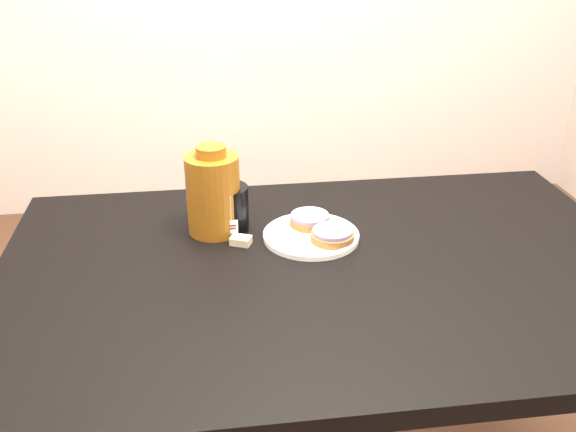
{
  "coord_description": "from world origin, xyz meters",
  "views": [
    {
      "loc": [
        -0.24,
        -1.16,
        1.44
      ],
      "look_at": [
        -0.07,
        0.12,
        0.81
      ],
      "focal_mm": 40.0,
      "sensor_mm": 36.0,
      "label": 1
    }
  ],
  "objects_px": {
    "plate": "(311,235)",
    "table": "(326,297)",
    "bagel_front": "(332,235)",
    "bagel_package": "(213,193)",
    "teabag_pouch": "(241,240)",
    "bagel_back": "(310,220)",
    "mug": "(227,208)"
  },
  "relations": [
    {
      "from": "plate",
      "to": "table",
      "type": "bearing_deg",
      "value": -84.19
    },
    {
      "from": "bagel_front",
      "to": "bagel_package",
      "type": "distance_m",
      "value": 0.29
    },
    {
      "from": "plate",
      "to": "bagel_package",
      "type": "distance_m",
      "value": 0.24
    },
    {
      "from": "teabag_pouch",
      "to": "bagel_package",
      "type": "bearing_deg",
      "value": 126.26
    },
    {
      "from": "plate",
      "to": "teabag_pouch",
      "type": "xyz_separation_m",
      "value": [
        -0.16,
        -0.01,
        0.0
      ]
    },
    {
      "from": "bagel_front",
      "to": "bagel_package",
      "type": "bearing_deg",
      "value": 157.32
    },
    {
      "from": "table",
      "to": "plate",
      "type": "bearing_deg",
      "value": 95.81
    },
    {
      "from": "table",
      "to": "teabag_pouch",
      "type": "distance_m",
      "value": 0.23
    },
    {
      "from": "bagel_back",
      "to": "bagel_package",
      "type": "height_order",
      "value": "bagel_package"
    },
    {
      "from": "teabag_pouch",
      "to": "table",
      "type": "bearing_deg",
      "value": -33.9
    },
    {
      "from": "table",
      "to": "teabag_pouch",
      "type": "xyz_separation_m",
      "value": [
        -0.17,
        0.12,
        0.09
      ]
    },
    {
      "from": "table",
      "to": "mug",
      "type": "distance_m",
      "value": 0.31
    },
    {
      "from": "table",
      "to": "bagel_package",
      "type": "height_order",
      "value": "bagel_package"
    },
    {
      "from": "plate",
      "to": "bagel_front",
      "type": "height_order",
      "value": "bagel_front"
    },
    {
      "from": "plate",
      "to": "bagel_back",
      "type": "height_order",
      "value": "bagel_back"
    },
    {
      "from": "plate",
      "to": "bagel_package",
      "type": "bearing_deg",
      "value": 162.52
    },
    {
      "from": "plate",
      "to": "mug",
      "type": "relative_size",
      "value": 1.51
    },
    {
      "from": "table",
      "to": "teabag_pouch",
      "type": "height_order",
      "value": "teabag_pouch"
    },
    {
      "from": "mug",
      "to": "teabag_pouch",
      "type": "bearing_deg",
      "value": -76.41
    },
    {
      "from": "mug",
      "to": "bagel_front",
      "type": "bearing_deg",
      "value": -30.43
    },
    {
      "from": "teabag_pouch",
      "to": "plate",
      "type": "bearing_deg",
      "value": 2.48
    },
    {
      "from": "teabag_pouch",
      "to": "bagel_package",
      "type": "xyz_separation_m",
      "value": [
        -0.06,
        0.08,
        0.09
      ]
    },
    {
      "from": "mug",
      "to": "teabag_pouch",
      "type": "relative_size",
      "value": 3.26
    },
    {
      "from": "table",
      "to": "plate",
      "type": "relative_size",
      "value": 6.34
    },
    {
      "from": "plate",
      "to": "teabag_pouch",
      "type": "distance_m",
      "value": 0.16
    },
    {
      "from": "table",
      "to": "bagel_package",
      "type": "relative_size",
      "value": 6.66
    },
    {
      "from": "mug",
      "to": "table",
      "type": "bearing_deg",
      "value": -48.89
    },
    {
      "from": "bagel_back",
      "to": "mug",
      "type": "height_order",
      "value": "mug"
    },
    {
      "from": "table",
      "to": "plate",
      "type": "distance_m",
      "value": 0.16
    },
    {
      "from": "plate",
      "to": "bagel_back",
      "type": "bearing_deg",
      "value": 84.38
    },
    {
      "from": "table",
      "to": "plate",
      "type": "xyz_separation_m",
      "value": [
        -0.01,
        0.12,
        0.09
      ]
    },
    {
      "from": "mug",
      "to": "teabag_pouch",
      "type": "xyz_separation_m",
      "value": [
        0.03,
        -0.08,
        -0.05
      ]
    }
  ]
}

